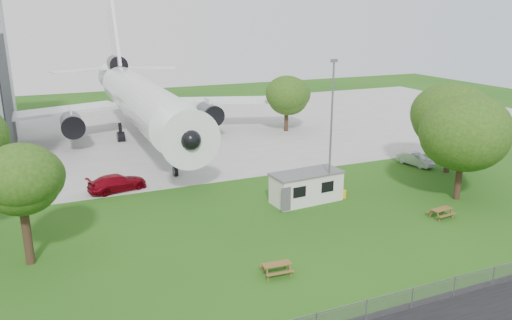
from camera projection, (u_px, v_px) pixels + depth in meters
name	position (u px, v px, depth m)	size (l,w,h in m)	color
ground	(272.00, 250.00, 34.23)	(160.00, 160.00, 0.00)	#2D6217
concrete_apron	(154.00, 133.00, 67.71)	(120.00, 46.00, 0.03)	#B7B7B2
airliner	(139.00, 98.00, 63.58)	(46.36, 47.73, 17.69)	white
site_cabin	(306.00, 187.00, 42.71)	(6.84, 3.16, 2.62)	silver
picnic_west	(277.00, 275.00, 30.95)	(1.80, 1.50, 0.76)	brown
picnic_east	(441.00, 218.00, 39.61)	(1.80, 1.50, 0.76)	brown
lamp_mast	(331.00, 134.00, 41.10)	(0.16, 0.16, 12.00)	slate
tree_west_small	(19.00, 178.00, 30.74)	(5.83, 5.83, 8.76)	#382619
tree_east_front	(464.00, 132.00, 41.94)	(7.47, 7.47, 9.73)	#382619
tree_east_back	(452.00, 117.00, 49.37)	(7.96, 7.96, 9.69)	#382619
tree_far_apron	(287.00, 96.00, 67.40)	(5.89, 5.89, 7.86)	#382619
car_ne_sedan	(415.00, 159.00, 53.04)	(1.40, 4.02, 1.32)	#AFB1B7
car_apron_van	(117.00, 183.00, 45.37)	(2.15, 5.28, 1.53)	maroon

